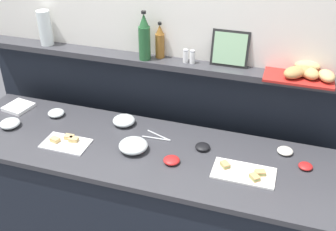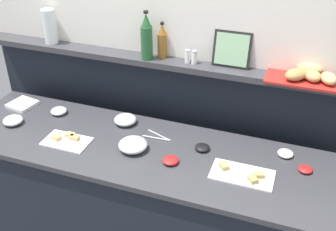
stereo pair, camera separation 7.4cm
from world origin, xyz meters
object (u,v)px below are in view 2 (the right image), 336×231
glass_bowl_extra (133,145)px  serving_tongs (158,137)px  condiment_bowl_dark (305,169)px  salt_shaker (188,56)px  sandwich_platter_front (243,174)px  vinegar_bottle_amber (162,42)px  pepper_shaker (194,57)px  framed_picture (232,50)px  wine_bottle_green (147,38)px  bread_basket (308,74)px  water_carafe (50,26)px  glass_bowl_large (13,121)px  glass_bowl_medium (125,120)px  sandwich_platter_rear (67,140)px  napkin_stack (22,104)px  condiment_bowl_red (170,160)px  glass_bowl_small (59,111)px  condiment_bowl_teal (285,153)px  condiment_bowl_cream (202,148)px

glass_bowl_extra → serving_tongs: bearing=60.1°
condiment_bowl_dark → salt_shaker: 0.98m
sandwich_platter_front → serving_tongs: 0.60m
glass_bowl_extra → vinegar_bottle_amber: (0.00, 0.51, 0.47)m
pepper_shaker → framed_picture: 0.24m
wine_bottle_green → framed_picture: 0.54m
bread_basket → framed_picture: (-0.46, 0.04, 0.07)m
water_carafe → bread_basket: bearing=0.1°
condiment_bowl_dark → vinegar_bottle_amber: 1.17m
glass_bowl_large → bread_basket: (1.79, 0.49, 0.41)m
glass_bowl_medium → bread_basket: (1.08, 0.23, 0.41)m
sandwich_platter_rear → salt_shaker: size_ratio=3.31×
napkin_stack → serving_tongs: bearing=-2.5°
condiment_bowl_red → napkin_stack: condiment_bowl_red is taller
glass_bowl_small → framed_picture: (1.11, 0.31, 0.49)m
water_carafe → glass_bowl_medium: bearing=-19.2°
condiment_bowl_teal → vinegar_bottle_amber: (-0.87, 0.26, 0.49)m
salt_shaker → bread_basket: salt_shaker is taller
glass_bowl_medium → condiment_bowl_dark: size_ratio=1.84×
glass_bowl_small → glass_bowl_extra: size_ratio=0.63×
glass_bowl_medium → wine_bottle_green: size_ratio=0.47×
condiment_bowl_cream → water_carafe: water_carafe is taller
framed_picture → condiment_bowl_cream: bearing=-98.9°
sandwich_platter_rear → water_carafe: size_ratio=1.20×
salt_shaker → pepper_shaker: (0.04, 0.00, 0.00)m
glass_bowl_extra → condiment_bowl_teal: glass_bowl_extra is taller
condiment_bowl_teal → sandwich_platter_front: bearing=-127.1°
condiment_bowl_cream → salt_shaker: salt_shaker is taller
napkin_stack → water_carafe: bearing=61.9°
condiment_bowl_teal → salt_shaker: bearing=161.5°
glass_bowl_medium → serving_tongs: (0.27, -0.08, -0.02)m
glass_bowl_large → condiment_bowl_teal: glass_bowl_large is taller
condiment_bowl_red → serving_tongs: condiment_bowl_red is taller
pepper_shaker → bread_basket: size_ratio=0.21×
sandwich_platter_front → condiment_bowl_red: sandwich_platter_front is taller
napkin_stack → glass_bowl_small: bearing=-1.1°
glass_bowl_medium → napkin_stack: bearing=-177.4°
condiment_bowl_cream → vinegar_bottle_amber: 0.73m
glass_bowl_extra → pepper_shaker: 0.67m
condiment_bowl_cream → condiment_bowl_red: condiment_bowl_red is taller
glass_bowl_large → vinegar_bottle_amber: 1.12m
glass_bowl_small → bread_basket: (1.57, 0.27, 0.42)m
framed_picture → water_carafe: water_carafe is taller
glass_bowl_large → bread_basket: 1.90m
condiment_bowl_teal → condiment_bowl_dark: 0.16m
condiment_bowl_teal → serving_tongs: (-0.78, -0.08, -0.01)m
salt_shaker → wine_bottle_green: bearing=-173.6°
condiment_bowl_teal → napkin_stack: size_ratio=0.55×
sandwich_platter_front → condiment_bowl_cream: 0.32m
condiment_bowl_cream → vinegar_bottle_amber: size_ratio=0.38×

